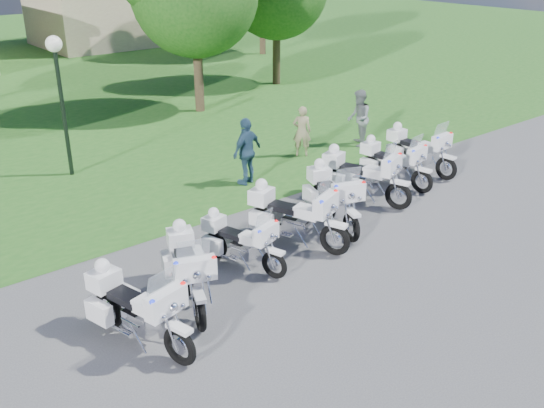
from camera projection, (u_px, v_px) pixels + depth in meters
ground at (299, 266)px, 12.70m from camera, size 100.00×100.00×0.00m
motorcycle_0 at (135, 307)px, 10.07m from camera, size 1.17×2.38×1.63m
motorcycle_1 at (188, 268)px, 11.27m from camera, size 1.34×2.31×1.63m
motorcycle_2 at (239, 240)px, 12.49m from camera, size 1.08×2.06×1.42m
motorcycle_3 at (292, 214)px, 13.38m from camera, size 1.39×2.42×1.70m
motorcycle_4 at (332, 196)px, 14.38m from camera, size 1.32×2.40×1.68m
motorcycle_5 at (361, 175)px, 15.62m from camera, size 1.35×2.46×1.71m
motorcycle_6 at (392, 162)px, 16.71m from camera, size 0.99×2.31×1.56m
motorcycle_7 at (417, 149)px, 17.67m from camera, size 0.89×2.42×1.62m
lamp_post at (58, 71)px, 16.44m from camera, size 0.44×0.44×3.95m
building_east at (125, 9)px, 39.61m from camera, size 11.44×7.28×4.10m
bystander_a at (302, 131)px, 18.85m from camera, size 0.69×0.66×1.59m
bystander_b at (359, 118)px, 19.76m from camera, size 1.11×1.13×1.84m
bystander_c at (247, 151)px, 16.63m from camera, size 1.19×0.74×1.88m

